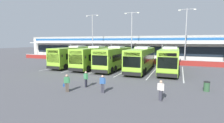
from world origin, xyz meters
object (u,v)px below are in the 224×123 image
object	(u,v)px
coach_bus_leftmost	(75,56)
coach_bus_centre	(115,58)
coach_bus_right_centre	(141,59)
pedestrian_child	(86,79)
pedestrian_near_bin	(161,90)
pedestrian_with_handbag	(67,83)
lamp_post_west	(93,34)
litter_bin	(207,86)
lamp_post_centre	(132,34)
coach_bus_left_centre	(95,57)
lamp_post_east	(186,33)
coach_bus_rightmost	(170,60)
pedestrian_in_dark_coat	(103,83)

from	to	relation	value
coach_bus_leftmost	coach_bus_centre	distance (m)	8.17
coach_bus_right_centre	pedestrian_child	world-z (taller)	coach_bus_right_centre
pedestrian_near_bin	pedestrian_child	bearing A→B (deg)	170.18
pedestrian_with_handbag	pedestrian_child	distance (m)	2.23
coach_bus_leftmost	lamp_post_west	distance (m)	11.18
pedestrian_child	litter_bin	xyz separation A→B (m)	(11.22, 2.89, -0.41)
lamp_post_west	lamp_post_centre	distance (m)	9.86
coach_bus_left_centre	pedestrian_near_bin	xyz separation A→B (m)	(12.73, -13.25, -0.91)
coach_bus_right_centre	coach_bus_centre	bearing A→B (deg)	178.32
pedestrian_near_bin	lamp_post_east	xyz separation A→B (m)	(2.24, 23.68, 5.42)
pedestrian_child	lamp_post_centre	distance (m)	22.92
litter_bin	lamp_post_west	bearing A→B (deg)	139.05
lamp_post_east	coach_bus_centre	bearing A→B (deg)	-136.91
coach_bus_centre	coach_bus_rightmost	xyz separation A→B (m)	(8.76, 0.55, 0.00)
pedestrian_near_bin	lamp_post_west	xyz separation A→B (m)	(-18.67, 23.63, 5.42)
coach_bus_leftmost	coach_bus_right_centre	distance (m)	12.70
coach_bus_right_centre	coach_bus_rightmost	size ratio (longest dim) A/B	1.00
coach_bus_right_centre	pedestrian_with_handbag	world-z (taller)	coach_bus_right_centre
pedestrian_with_handbag	pedestrian_near_bin	world-z (taller)	same
pedestrian_child	lamp_post_west	xyz separation A→B (m)	(-11.18, 22.33, 5.42)
coach_bus_rightmost	pedestrian_in_dark_coat	bearing A→B (deg)	-109.95
pedestrian_child	litter_bin	distance (m)	11.59
pedestrian_near_bin	lamp_post_east	distance (m)	24.40
pedestrian_child	lamp_post_centre	xyz separation A→B (m)	(-1.32, 22.23, 5.42)
pedestrian_in_dark_coat	lamp_post_east	world-z (taller)	lamp_post_east
pedestrian_near_bin	lamp_post_centre	xyz separation A→B (m)	(-8.81, 23.53, 5.42)
coach_bus_leftmost	lamp_post_east	world-z (taller)	lamp_post_east
pedestrian_near_bin	lamp_post_centre	size ratio (longest dim) A/B	0.15
pedestrian_near_bin	lamp_post_east	world-z (taller)	lamp_post_east
pedestrian_child	pedestrian_near_bin	size ratio (longest dim) A/B	1.00
coach_bus_left_centre	litter_bin	world-z (taller)	coach_bus_left_centre
coach_bus_leftmost	pedestrian_child	bearing A→B (deg)	-51.94
coach_bus_left_centre	pedestrian_with_handbag	bearing A→B (deg)	-72.40
coach_bus_rightmost	lamp_post_west	xyz separation A→B (m)	(-18.54, 9.80, 4.50)
pedestrian_child	pedestrian_near_bin	world-z (taller)	same
lamp_post_east	litter_bin	xyz separation A→B (m)	(1.49, -19.50, -5.82)
lamp_post_centre	coach_bus_leftmost	bearing A→B (deg)	-129.52
coach_bus_left_centre	litter_bin	xyz separation A→B (m)	(16.46, -9.06, -1.32)
coach_bus_left_centre	pedestrian_near_bin	bearing A→B (deg)	-46.14
coach_bus_leftmost	coach_bus_right_centre	size ratio (longest dim) A/B	1.00
lamp_post_east	pedestrian_child	bearing A→B (deg)	-113.49
coach_bus_left_centre	litter_bin	bearing A→B (deg)	-28.83
coach_bus_right_centre	pedestrian_with_handbag	xyz separation A→B (m)	(-3.91, -13.93, -0.93)
pedestrian_child	coach_bus_centre	bearing A→B (deg)	96.69
coach_bus_centre	pedestrian_in_dark_coat	size ratio (longest dim) A/B	7.51
coach_bus_leftmost	lamp_post_centre	distance (m)	13.73
lamp_post_west	litter_bin	world-z (taller)	lamp_post_west
coach_bus_centre	pedestrian_child	size ratio (longest dim) A/B	7.51
coach_bus_leftmost	coach_bus_centre	xyz separation A→B (m)	(8.17, -0.25, 0.00)
coach_bus_leftmost	lamp_post_east	size ratio (longest dim) A/B	1.11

